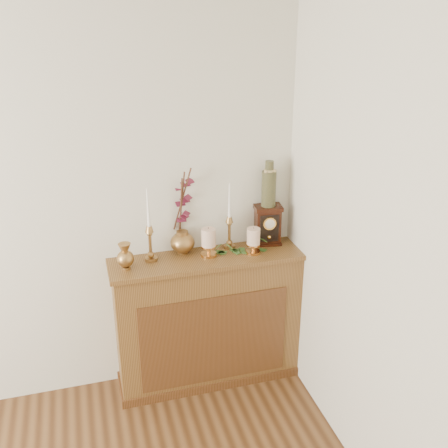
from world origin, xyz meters
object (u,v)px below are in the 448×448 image
object	(u,v)px
bud_vase	(125,257)
ceramic_vase	(269,186)
mantel_clock	(268,225)
ginger_jar	(183,213)
candlestick_center	(229,227)
candlestick_left	(150,238)

from	to	relation	value
bud_vase	ceramic_vase	distance (m)	1.00
mantel_clock	bud_vase	bearing A→B (deg)	-166.08
ceramic_vase	ginger_jar	bearing A→B (deg)	175.36
bud_vase	ceramic_vase	world-z (taller)	ceramic_vase
bud_vase	ceramic_vase	size ratio (longest dim) A/B	0.56
candlestick_center	ginger_jar	distance (m)	0.31
ceramic_vase	candlestick_left	bearing A→B (deg)	-177.11
candlestick_left	bud_vase	bearing A→B (deg)	-153.69
candlestick_left	mantel_clock	world-z (taller)	candlestick_left
candlestick_left	ceramic_vase	bearing A→B (deg)	2.89
ginger_jar	mantel_clock	distance (m)	0.57
candlestick_left	candlestick_center	xyz separation A→B (m)	(0.52, 0.04, -0.01)
mantel_clock	ceramic_vase	bearing A→B (deg)	90.00
mantel_clock	candlestick_left	bearing A→B (deg)	-170.46
mantel_clock	candlestick_center	bearing A→B (deg)	-173.83
ceramic_vase	bud_vase	bearing A→B (deg)	-172.77
ginger_jar	ceramic_vase	distance (m)	0.57
candlestick_left	candlestick_center	world-z (taller)	candlestick_left
candlestick_center	ceramic_vase	xyz separation A→B (m)	(0.26, -0.00, 0.25)
candlestick_left	bud_vase	xyz separation A→B (m)	(-0.16, -0.08, -0.07)
candlestick_center	bud_vase	world-z (taller)	candlestick_center
mantel_clock	ceramic_vase	size ratio (longest dim) A/B	0.89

